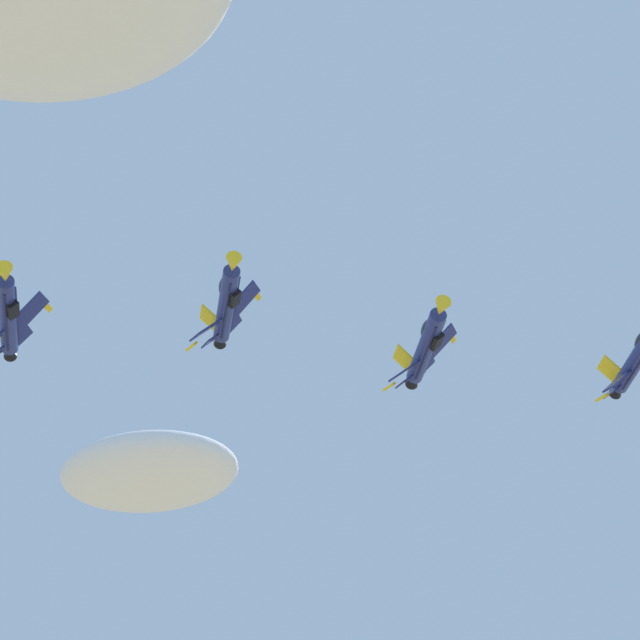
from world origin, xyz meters
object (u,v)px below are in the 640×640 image
at_px(fighter_jet_left_wing, 427,345).
at_px(fighter_jet_right_wing, 227,303).
at_px(fighter_jet_left_outer, 8,314).
at_px(fighter_jet_lead, 639,356).

bearing_deg(fighter_jet_left_wing, fighter_jet_right_wing, -1.35).
bearing_deg(fighter_jet_left_outer, fighter_jet_lead, 179.84).
distance_m(fighter_jet_lead, fighter_jet_left_wing, 22.02).
relative_size(fighter_jet_lead, fighter_jet_left_wing, 1.00).
bearing_deg(fighter_jet_right_wing, fighter_jet_left_outer, 2.92).
bearing_deg(fighter_jet_right_wing, fighter_jet_lead, 178.29).
height_order(fighter_jet_lead, fighter_jet_left_outer, fighter_jet_lead).
bearing_deg(fighter_jet_lead, fighter_jet_left_outer, -0.16).
bearing_deg(fighter_jet_left_wing, fighter_jet_left_outer, 0.83).
bearing_deg(fighter_jet_right_wing, fighter_jet_left_wing, 178.65).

